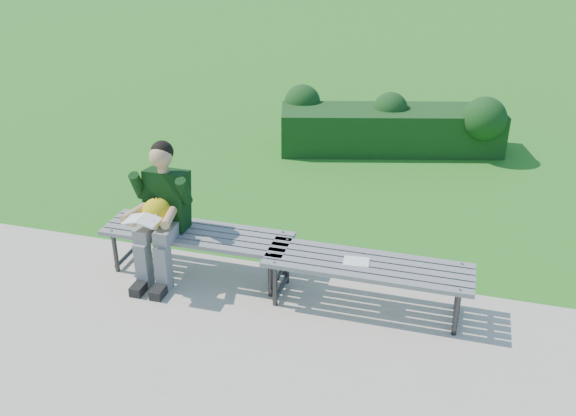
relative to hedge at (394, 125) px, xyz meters
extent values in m
plane|color=#1F7F19|center=(-0.81, -3.51, -0.37)|extent=(80.00, 80.00, 0.00)
cube|color=beige|center=(-0.81, -5.26, -0.36)|extent=(30.00, 3.50, 0.02)
cube|color=#163B13|center=(-0.04, -0.01, -0.07)|extent=(3.18, 1.54, 0.60)
sphere|color=#163B13|center=(-1.35, 0.05, 0.20)|extent=(0.64, 0.64, 0.53)
sphere|color=#163B13|center=(-0.07, 0.08, 0.20)|extent=(0.60, 0.60, 0.49)
sphere|color=#163B13|center=(1.21, 0.00, 0.20)|extent=(0.74, 0.74, 0.60)
cube|color=gray|center=(-1.36, -4.05, 0.08)|extent=(1.80, 0.08, 0.04)
cube|color=gray|center=(-1.36, -3.95, 0.08)|extent=(1.80, 0.08, 0.04)
cube|color=gray|center=(-1.36, -3.85, 0.08)|extent=(1.80, 0.08, 0.04)
cube|color=gray|center=(-1.36, -3.74, 0.08)|extent=(1.80, 0.08, 0.04)
cube|color=gray|center=(-1.36, -3.64, 0.08)|extent=(1.80, 0.09, 0.04)
cylinder|color=#2D2D30|center=(-2.14, -4.04, -0.14)|extent=(0.04, 0.04, 0.41)
cylinder|color=#2D2D30|center=(-2.14, -3.66, -0.14)|extent=(0.04, 0.04, 0.41)
cylinder|color=#2D2D30|center=(-2.14, -3.85, 0.04)|extent=(0.04, 0.42, 0.04)
cylinder|color=#2D2D30|center=(-2.14, -3.85, -0.29)|extent=(0.04, 0.42, 0.04)
cylinder|color=gray|center=(-2.14, -4.05, 0.11)|extent=(0.02, 0.02, 0.01)
cylinder|color=gray|center=(-2.14, -3.64, 0.11)|extent=(0.02, 0.02, 0.01)
cylinder|color=#2D2D30|center=(-0.58, -4.04, -0.14)|extent=(0.04, 0.04, 0.41)
cylinder|color=#2D2D30|center=(-0.58, -3.66, -0.14)|extent=(0.04, 0.04, 0.41)
cylinder|color=#2D2D30|center=(-0.58, -3.85, 0.04)|extent=(0.04, 0.42, 0.04)
cylinder|color=#2D2D30|center=(-0.58, -3.85, -0.29)|extent=(0.04, 0.42, 0.04)
cylinder|color=gray|center=(-0.58, -4.05, 0.11)|extent=(0.02, 0.02, 0.01)
cylinder|color=gray|center=(-0.58, -3.64, 0.11)|extent=(0.02, 0.02, 0.01)
cube|color=gray|center=(0.28, -4.18, 0.08)|extent=(1.80, 0.08, 0.04)
cube|color=gray|center=(0.28, -4.08, 0.08)|extent=(1.80, 0.08, 0.04)
cube|color=gray|center=(0.28, -3.97, 0.08)|extent=(1.80, 0.08, 0.04)
cube|color=gray|center=(0.28, -3.87, 0.08)|extent=(1.80, 0.08, 0.04)
cube|color=gray|center=(0.28, -3.77, 0.08)|extent=(1.80, 0.08, 0.04)
cylinder|color=#2D2D30|center=(-0.50, -4.16, -0.14)|extent=(0.04, 0.04, 0.41)
cylinder|color=#2D2D30|center=(-0.50, -3.78, -0.14)|extent=(0.04, 0.04, 0.41)
cylinder|color=#2D2D30|center=(-0.50, -3.97, 0.04)|extent=(0.04, 0.42, 0.04)
cylinder|color=#2D2D30|center=(-0.50, -3.97, -0.29)|extent=(0.04, 0.42, 0.04)
cylinder|color=gray|center=(-0.50, -4.18, 0.11)|extent=(0.02, 0.02, 0.01)
cylinder|color=gray|center=(-0.50, -3.77, 0.11)|extent=(0.02, 0.02, 0.01)
cylinder|color=#2D2D30|center=(1.06, -4.16, -0.14)|extent=(0.04, 0.04, 0.41)
cylinder|color=#2D2D30|center=(1.06, -3.78, -0.14)|extent=(0.04, 0.04, 0.41)
cylinder|color=#2D2D30|center=(1.06, -3.97, 0.04)|extent=(0.04, 0.42, 0.04)
cylinder|color=#2D2D30|center=(1.06, -3.97, -0.29)|extent=(0.04, 0.42, 0.04)
cylinder|color=gray|center=(1.06, -4.18, 0.11)|extent=(0.02, 0.02, 0.01)
cylinder|color=gray|center=(1.06, -3.77, 0.11)|extent=(0.02, 0.02, 0.01)
cube|color=gray|center=(-1.76, -4.01, 0.17)|extent=(0.14, 0.42, 0.13)
cube|color=gray|center=(-1.56, -4.01, 0.17)|extent=(0.14, 0.42, 0.13)
cube|color=gray|center=(-1.76, -4.19, -0.12)|extent=(0.12, 0.13, 0.45)
cube|color=gray|center=(-1.56, -4.19, -0.12)|extent=(0.12, 0.13, 0.45)
cube|color=black|center=(-1.76, -4.29, -0.30)|extent=(0.11, 0.26, 0.09)
cube|color=black|center=(-1.56, -4.29, -0.30)|extent=(0.11, 0.26, 0.09)
cube|color=black|center=(-1.66, -3.81, 0.38)|extent=(0.40, 0.30, 0.59)
cylinder|color=tan|center=(-1.66, -3.83, 0.70)|extent=(0.10, 0.10, 0.08)
sphere|color=tan|center=(-1.66, -3.85, 0.83)|extent=(0.21, 0.21, 0.21)
sphere|color=black|center=(-1.66, -3.82, 0.86)|extent=(0.21, 0.21, 0.21)
cylinder|color=black|center=(-1.89, -3.91, 0.54)|extent=(0.10, 0.21, 0.30)
cylinder|color=black|center=(-1.43, -3.91, 0.54)|extent=(0.10, 0.21, 0.30)
cylinder|color=tan|center=(-1.83, -4.13, 0.37)|extent=(0.14, 0.31, 0.08)
cylinder|color=tan|center=(-1.49, -4.13, 0.37)|extent=(0.14, 0.31, 0.08)
sphere|color=tan|center=(-1.76, -4.29, 0.37)|extent=(0.09, 0.09, 0.09)
sphere|color=tan|center=(-1.56, -4.29, 0.37)|extent=(0.09, 0.09, 0.09)
sphere|color=#F9F927|center=(-1.66, -4.03, 0.35)|extent=(0.27, 0.27, 0.27)
cone|color=#E9551A|center=(-1.66, -4.14, 0.35)|extent=(0.08, 0.08, 0.08)
cone|color=black|center=(-1.67, -4.02, 0.48)|extent=(0.03, 0.05, 0.08)
cone|color=black|center=(-1.64, -4.01, 0.48)|extent=(0.03, 0.04, 0.07)
sphere|color=white|center=(-1.70, -4.13, 0.38)|extent=(0.05, 0.05, 0.05)
sphere|color=white|center=(-1.61, -4.13, 0.38)|extent=(0.05, 0.05, 0.05)
cube|color=white|center=(-1.73, -4.31, 0.42)|extent=(0.15, 0.20, 0.05)
cube|color=white|center=(-1.58, -4.31, 0.42)|extent=(0.15, 0.20, 0.05)
cube|color=white|center=(0.18, -3.97, 0.11)|extent=(0.23, 0.18, 0.01)
camera|label=1|loc=(0.91, -8.70, 2.99)|focal=40.00mm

